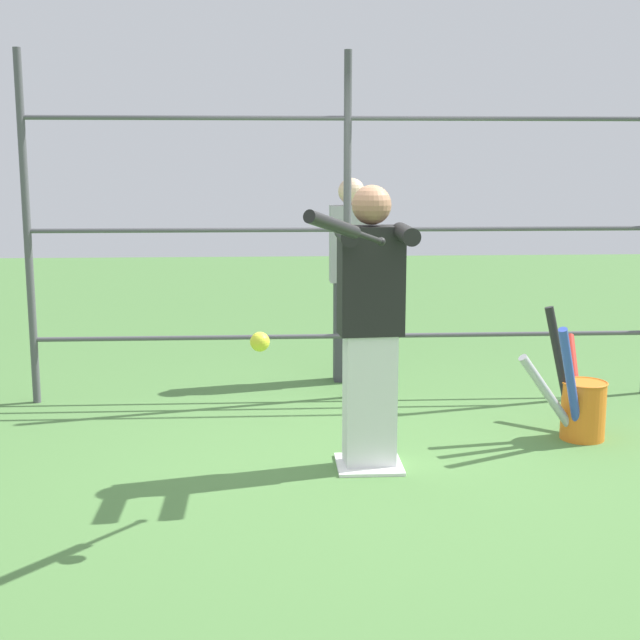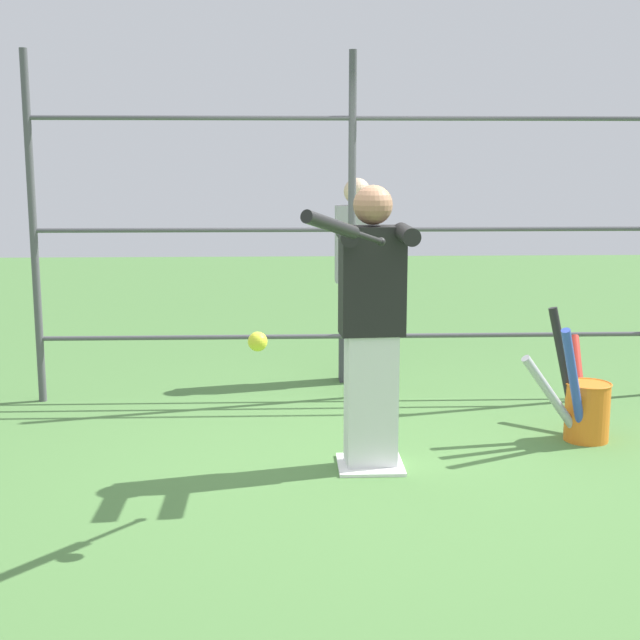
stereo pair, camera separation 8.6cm
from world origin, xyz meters
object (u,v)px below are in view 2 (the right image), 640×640
object	(u,v)px
softball_in_flight	(258,342)
bystander_behind_fence	(356,277)
batter	(372,318)
bat_bucket	(582,404)
baseball_bat_swinging	(338,227)

from	to	relation	value
softball_in_flight	bystander_behind_fence	bearing A→B (deg)	-103.09
batter	bat_bucket	size ratio (longest dim) A/B	1.83
softball_in_flight	bystander_behind_fence	distance (m)	3.25
baseball_bat_swinging	softball_in_flight	xyz separation A→B (m)	(0.40, 0.14, -0.54)
baseball_bat_swinging	bat_bucket	xyz separation A→B (m)	(-1.72, -1.31, -1.29)
bat_bucket	bystander_behind_fence	size ratio (longest dim) A/B	0.55
bat_bucket	baseball_bat_swinging	bearing A→B (deg)	37.33
baseball_bat_swinging	bat_bucket	size ratio (longest dim) A/B	0.74
batter	bat_bucket	distance (m)	1.69
softball_in_flight	bystander_behind_fence	size ratio (longest dim) A/B	0.06
bat_bucket	bystander_behind_fence	xyz separation A→B (m)	(1.38, -1.71, 0.64)
softball_in_flight	bystander_behind_fence	world-z (taller)	bystander_behind_fence
softball_in_flight	bat_bucket	xyz separation A→B (m)	(-2.12, -1.45, -0.75)
batter	softball_in_flight	distance (m)	1.18
softball_in_flight	bat_bucket	size ratio (longest dim) A/B	0.10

